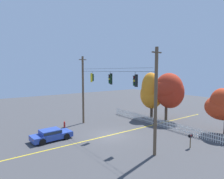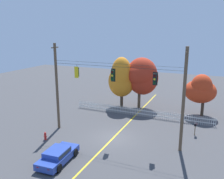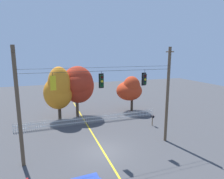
# 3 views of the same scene
# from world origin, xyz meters

# --- Properties ---
(ground) EXTENTS (80.00, 80.00, 0.00)m
(ground) POSITION_xyz_m (0.00, 0.00, 0.00)
(ground) COLOR #424244
(lane_centerline_stripe) EXTENTS (0.16, 36.00, 0.01)m
(lane_centerline_stripe) POSITION_xyz_m (0.00, 0.00, 0.00)
(lane_centerline_stripe) COLOR gold
(lane_centerline_stripe) RESTS_ON ground
(signal_support_span) EXTENTS (13.17, 1.10, 9.14)m
(signal_support_span) POSITION_xyz_m (0.00, -0.00, 4.65)
(signal_support_span) COLOR brown
(signal_support_span) RESTS_ON ground
(traffic_signal_westbound_side) EXTENTS (0.43, 0.38, 1.34)m
(traffic_signal_westbound_side) POSITION_xyz_m (-3.92, -0.01, 6.35)
(traffic_signal_westbound_side) COLOR black
(traffic_signal_southbound_primary) EXTENTS (0.43, 0.38, 1.44)m
(traffic_signal_southbound_primary) POSITION_xyz_m (-0.07, 0.01, 6.31)
(traffic_signal_southbound_primary) COLOR black
(traffic_signal_northbound_secondary) EXTENTS (0.43, 0.38, 1.44)m
(traffic_signal_northbound_secondary) POSITION_xyz_m (3.92, 0.01, 6.28)
(traffic_signal_northbound_secondary) COLOR black
(white_picket_fence) EXTENTS (17.44, 0.06, 1.02)m
(white_picket_fence) POSITION_xyz_m (0.59, 7.11, 0.51)
(white_picket_fence) COLOR silver
(white_picket_fence) RESTS_ON ground
(autumn_maple_near_fence) EXTENTS (3.61, 3.29, 6.95)m
(autumn_maple_near_fence) POSITION_xyz_m (-2.92, 9.71, 3.96)
(autumn_maple_near_fence) COLOR #473828
(autumn_maple_near_fence) RESTS_ON ground
(autumn_maple_mid) EXTENTS (4.32, 3.86, 6.89)m
(autumn_maple_mid) POSITION_xyz_m (-0.32, 10.53, 4.46)
(autumn_maple_mid) COLOR brown
(autumn_maple_mid) RESTS_ON ground
(autumn_oak_far_east) EXTENTS (3.82, 3.69, 5.31)m
(autumn_oak_far_east) POSITION_xyz_m (7.25, 10.21, 3.29)
(autumn_oak_far_east) COLOR #473828
(autumn_oak_far_east) RESTS_ON ground
(parked_car) EXTENTS (2.08, 4.19, 1.15)m
(parked_car) POSITION_xyz_m (-2.35, -5.92, 0.60)
(parked_car) COLOR #28429E
(parked_car) RESTS_ON ground
(fire_hydrant) EXTENTS (0.38, 0.22, 0.78)m
(fire_hydrant) POSITION_xyz_m (-5.94, -2.99, 0.38)
(fire_hydrant) COLOR red
(fire_hydrant) RESTS_ON ground
(roadside_mailbox) EXTENTS (0.25, 0.44, 1.32)m
(roadside_mailbox) POSITION_xyz_m (7.34, 3.92, 1.07)
(roadside_mailbox) COLOR brown
(roadside_mailbox) RESTS_ON ground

